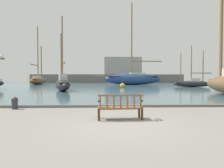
{
  "coord_description": "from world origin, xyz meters",
  "views": [
    {
      "loc": [
        -0.49,
        -6.36,
        1.5
      ],
      "look_at": [
        0.01,
        10.0,
        1.0
      ],
      "focal_mm": 32.0,
      "sensor_mm": 36.0,
      "label": 1
    }
  ],
  "objects_px": {
    "sailboat_far_starboard": "(192,83)",
    "channel_buoy": "(122,85)",
    "park_bench": "(120,106)",
    "sailboat_centre_channel": "(63,84)",
    "mooring_bollard": "(15,102)",
    "sailboat_outer_starboard": "(38,80)",
    "sailboat_mid_port": "(133,78)"
  },
  "relations": [
    {
      "from": "sailboat_outer_starboard",
      "to": "sailboat_centre_channel",
      "type": "relative_size",
      "value": 1.52
    },
    {
      "from": "sailboat_centre_channel",
      "to": "channel_buoy",
      "type": "xyz_separation_m",
      "value": [
        7.18,
        6.19,
        -0.43
      ]
    },
    {
      "from": "sailboat_centre_channel",
      "to": "sailboat_outer_starboard",
      "type": "bearing_deg",
      "value": 114.85
    },
    {
      "from": "park_bench",
      "to": "channel_buoy",
      "type": "xyz_separation_m",
      "value": [
        1.86,
        21.36,
        -0.04
      ]
    },
    {
      "from": "park_bench",
      "to": "sailboat_far_starboard",
      "type": "bearing_deg",
      "value": 61.06
    },
    {
      "from": "sailboat_far_starboard",
      "to": "sailboat_centre_channel",
      "type": "distance_m",
      "value": 20.02
    },
    {
      "from": "sailboat_outer_starboard",
      "to": "sailboat_far_starboard",
      "type": "bearing_deg",
      "value": -25.66
    },
    {
      "from": "mooring_bollard",
      "to": "channel_buoy",
      "type": "xyz_separation_m",
      "value": [
        6.77,
        18.8,
        0.1
      ]
    },
    {
      "from": "sailboat_far_starboard",
      "to": "sailboat_centre_channel",
      "type": "relative_size",
      "value": 0.77
    },
    {
      "from": "sailboat_mid_port",
      "to": "mooring_bollard",
      "type": "bearing_deg",
      "value": -107.89
    },
    {
      "from": "park_bench",
      "to": "sailboat_far_starboard",
      "type": "height_order",
      "value": "sailboat_far_starboard"
    },
    {
      "from": "sailboat_centre_channel",
      "to": "mooring_bollard",
      "type": "relative_size",
      "value": 14.08
    },
    {
      "from": "sailboat_outer_starboard",
      "to": "channel_buoy",
      "type": "distance_m",
      "value": 23.34
    },
    {
      "from": "channel_buoy",
      "to": "sailboat_mid_port",
      "type": "bearing_deg",
      "value": 75.16
    },
    {
      "from": "park_bench",
      "to": "sailboat_mid_port",
      "type": "relative_size",
      "value": 0.1
    },
    {
      "from": "park_bench",
      "to": "channel_buoy",
      "type": "bearing_deg",
      "value": 85.02
    },
    {
      "from": "sailboat_far_starboard",
      "to": "channel_buoy",
      "type": "distance_m",
      "value": 11.26
    },
    {
      "from": "sailboat_outer_starboard",
      "to": "sailboat_centre_channel",
      "type": "bearing_deg",
      "value": -65.15
    },
    {
      "from": "sailboat_mid_port",
      "to": "park_bench",
      "type": "bearing_deg",
      "value": -98.61
    },
    {
      "from": "park_bench",
      "to": "sailboat_outer_starboard",
      "type": "bearing_deg",
      "value": 112.64
    },
    {
      "from": "sailboat_mid_port",
      "to": "sailboat_outer_starboard",
      "type": "distance_m",
      "value": 20.82
    },
    {
      "from": "channel_buoy",
      "to": "sailboat_centre_channel",
      "type": "bearing_deg",
      "value": -139.27
    },
    {
      "from": "park_bench",
      "to": "sailboat_far_starboard",
      "type": "xyz_separation_m",
      "value": [
        12.94,
        23.39,
        0.26
      ]
    },
    {
      "from": "sailboat_far_starboard",
      "to": "mooring_bollard",
      "type": "relative_size",
      "value": 10.91
    },
    {
      "from": "sailboat_mid_port",
      "to": "sailboat_centre_channel",
      "type": "bearing_deg",
      "value": -119.6
    },
    {
      "from": "park_bench",
      "to": "sailboat_centre_channel",
      "type": "xyz_separation_m",
      "value": [
        -5.32,
        15.18,
        0.39
      ]
    },
    {
      "from": "park_bench",
      "to": "sailboat_outer_starboard",
      "type": "height_order",
      "value": "sailboat_outer_starboard"
    },
    {
      "from": "sailboat_mid_port",
      "to": "mooring_bollard",
      "type": "xyz_separation_m",
      "value": [
        -9.98,
        -30.91,
        -1.09
      ]
    },
    {
      "from": "sailboat_far_starboard",
      "to": "sailboat_centre_channel",
      "type": "bearing_deg",
      "value": -155.78
    },
    {
      "from": "park_bench",
      "to": "channel_buoy",
      "type": "height_order",
      "value": "channel_buoy"
    },
    {
      "from": "sailboat_far_starboard",
      "to": "sailboat_outer_starboard",
      "type": "bearing_deg",
      "value": 154.34
    },
    {
      "from": "mooring_bollard",
      "to": "park_bench",
      "type": "bearing_deg",
      "value": -27.54
    }
  ]
}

